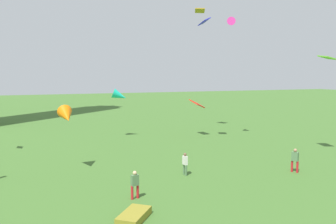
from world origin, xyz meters
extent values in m
cylinder|color=#51754C|center=(1.24, 14.45, 0.38)|extent=(0.14, 0.14, 0.75)
cylinder|color=#51754C|center=(1.24, 14.79, 0.38)|extent=(0.14, 0.14, 0.75)
cube|color=silver|center=(1.24, 14.62, 1.05)|extent=(0.24, 0.41, 0.60)
sphere|color=brown|center=(1.24, 14.62, 1.46)|extent=(0.22, 0.22, 0.22)
cylinder|color=red|center=(8.73, 12.53, 0.41)|extent=(0.15, 0.15, 0.83)
cylinder|color=red|center=(8.92, 12.21, 0.41)|extent=(0.15, 0.15, 0.83)
cube|color=#51754C|center=(8.82, 12.37, 1.15)|extent=(0.45, 0.52, 0.65)
sphere|color=#A37556|center=(8.82, 12.37, 1.60)|extent=(0.24, 0.24, 0.24)
cylinder|color=red|center=(-3.44, 11.45, 0.39)|extent=(0.14, 0.14, 0.77)
cylinder|color=red|center=(-3.09, 11.53, 0.39)|extent=(0.14, 0.14, 0.77)
cube|color=#51754C|center=(-3.27, 11.49, 1.08)|extent=(0.46, 0.33, 0.61)
sphere|color=#D8AD84|center=(-3.27, 11.49, 1.49)|extent=(0.22, 0.22, 0.22)
cone|color=#19C5AB|center=(0.42, 30.10, 4.66)|extent=(2.01, 1.47, 1.58)
cube|color=#B2821A|center=(6.75, 23.51, 13.01)|extent=(1.39, 1.58, 0.27)
cube|color=#2825E8|center=(11.25, 31.23, 13.31)|extent=(1.23, 1.75, 0.97)
cone|color=orange|center=(-6.22, 18.52, 4.04)|extent=(1.23, 1.86, 1.52)
cone|color=#E5319B|center=(11.05, 24.93, 12.35)|extent=(1.34, 1.53, 0.96)
cube|color=#62BE2A|center=(14.84, 15.64, 8.37)|extent=(1.44, 1.75, 0.48)
cube|color=red|center=(8.75, 27.98, 3.70)|extent=(1.39, 1.96, 0.98)
cube|color=olive|center=(-4.09, 8.80, 0.19)|extent=(2.13, 2.27, 0.38)
camera|label=1|loc=(-8.41, -6.58, 6.97)|focal=36.75mm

